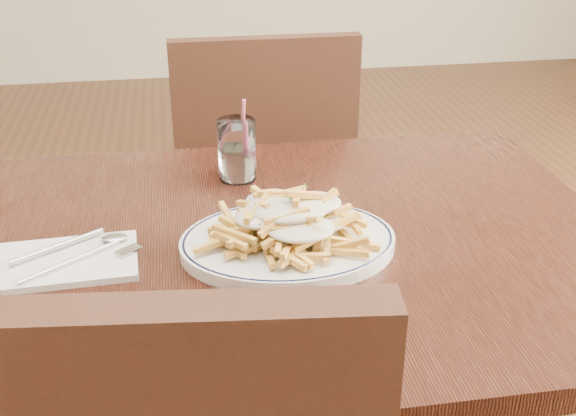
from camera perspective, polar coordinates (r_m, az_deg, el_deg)
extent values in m
cube|color=black|center=(1.13, -3.49, -3.49)|extent=(1.20, 0.80, 0.04)
cylinder|color=black|center=(1.75, 13.89, -6.85)|extent=(0.05, 0.05, 0.71)
cube|color=black|center=(1.97, -2.33, 0.68)|extent=(0.43, 0.43, 0.04)
cube|color=black|center=(1.69, -1.71, 5.60)|extent=(0.43, 0.04, 0.47)
cylinder|color=black|center=(2.26, 1.84, -2.22)|extent=(0.04, 0.04, 0.42)
cylinder|color=black|center=(2.22, -7.48, -2.91)|extent=(0.04, 0.04, 0.42)
cylinder|color=black|center=(1.95, 3.83, -7.36)|extent=(0.04, 0.04, 0.42)
cylinder|color=black|center=(1.91, -7.05, -8.27)|extent=(0.04, 0.04, 0.42)
torus|color=black|center=(1.09, 0.00, -2.52)|extent=(0.36, 0.36, 0.01)
ellipsoid|color=beige|center=(1.06, 0.00, 0.23)|extent=(0.18, 0.15, 0.03)
cube|color=silver|center=(1.11, -17.25, -4.09)|extent=(0.22, 0.15, 0.01)
cylinder|color=white|center=(1.31, -4.05, 4.62)|extent=(0.07, 0.07, 0.11)
cylinder|color=white|center=(1.32, -4.01, 3.56)|extent=(0.06, 0.06, 0.06)
cylinder|color=#D35074|center=(1.31, -3.62, 5.68)|extent=(0.01, 0.04, 0.15)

